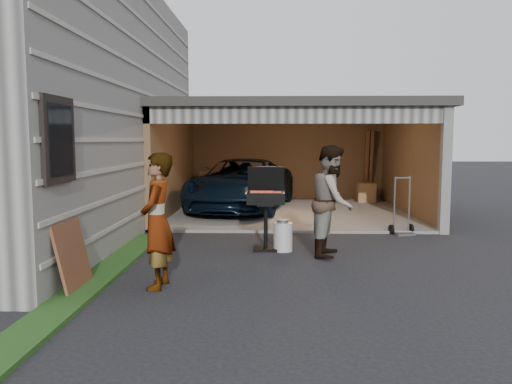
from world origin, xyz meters
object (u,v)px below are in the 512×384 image
at_px(woman, 157,221).
at_px(hand_truck, 403,223).
at_px(plywood_panel, 73,256).
at_px(man, 332,201).
at_px(minivan, 242,186).
at_px(propane_tank, 283,237).
at_px(bbq_grill, 266,201).

height_order(woman, hand_truck, woman).
xyz_separation_m(plywood_panel, hand_truck, (5.42, 4.16, -0.23)).
bearing_deg(hand_truck, plywood_panel, -156.81).
distance_m(man, hand_truck, 2.75).
relative_size(minivan, woman, 2.76).
bearing_deg(woman, minivan, 175.69).
bearing_deg(propane_tank, hand_truck, 33.05).
distance_m(bbq_grill, hand_truck, 3.35).
height_order(man, plywood_panel, man).
xyz_separation_m(woman, bbq_grill, (1.43, 2.42, -0.02)).
relative_size(woman, hand_truck, 1.49).
relative_size(woman, propane_tank, 3.56).
distance_m(plywood_panel, hand_truck, 6.83).
bearing_deg(minivan, propane_tank, -68.75).
bearing_deg(minivan, woman, -85.67).
bearing_deg(man, minivan, 34.27).
xyz_separation_m(woman, hand_truck, (4.32, 3.98, -0.68)).
distance_m(man, plywood_panel, 4.29).
xyz_separation_m(minivan, man, (1.87, -5.42, 0.25)).
bearing_deg(man, hand_truck, -25.73).
bearing_deg(propane_tank, minivan, 101.47).
relative_size(minivan, hand_truck, 4.12).
height_order(propane_tank, hand_truck, hand_truck).
bearing_deg(minivan, plywood_panel, -93.63).
bearing_deg(propane_tank, woman, -127.06).
height_order(woman, propane_tank, woman).
bearing_deg(hand_truck, man, -145.24).
xyz_separation_m(propane_tank, plywood_panel, (-2.84, -2.48, 0.21)).
bearing_deg(minivan, bbq_grill, -71.95).
relative_size(woman, bbq_grill, 1.21).
relative_size(man, plywood_panel, 2.01).
distance_m(minivan, bbq_grill, 5.04).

